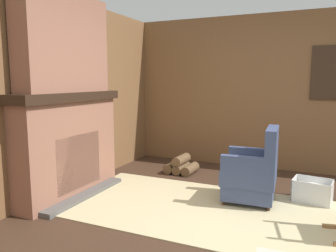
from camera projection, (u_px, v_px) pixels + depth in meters
ground_plane at (241, 225)px, 3.37m from camera, size 14.00×14.00×0.00m
wood_panel_wall_left at (55, 96)px, 4.16m from camera, size 0.06×5.35×2.55m
wood_panel_wall_back at (275, 92)px, 5.36m from camera, size 5.35×0.09×2.55m
fireplace_hearth at (69, 145)px, 4.16m from camera, size 0.54×1.68×1.33m
chimney_breast at (64, 43)px, 3.99m from camera, size 0.29×1.39×1.20m
area_rug at (215, 211)px, 3.73m from camera, size 3.58×1.73×0.01m
armchair at (253, 174)px, 3.97m from camera, size 0.65×0.64×0.93m
firewood_stack at (181, 166)px, 5.27m from camera, size 0.49×0.43×0.29m
laundry_basket at (312, 191)px, 4.00m from camera, size 0.48×0.38×0.28m
oil_lamp_vase at (23, 85)px, 3.51m from camera, size 0.11×0.11×0.27m
storage_case at (70, 87)px, 4.17m from camera, size 0.14×0.20×0.12m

